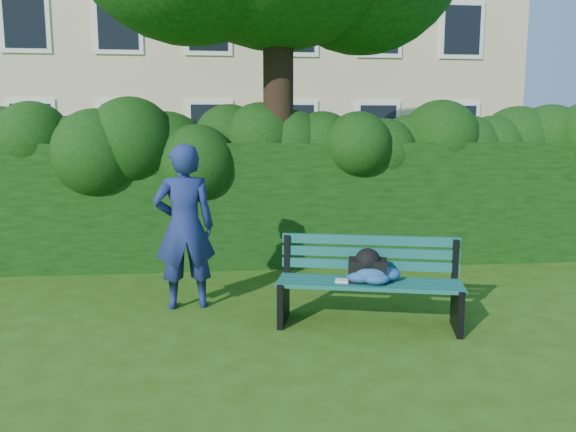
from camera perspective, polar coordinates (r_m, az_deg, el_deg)
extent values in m
plane|color=#2F4E10|center=(6.43, 0.57, -9.22)|extent=(80.00, 80.00, 0.00)
cube|color=#C5B384|center=(20.48, -4.21, 20.06)|extent=(16.00, 8.00, 12.00)
cube|color=white|center=(16.90, -24.56, 8.05)|extent=(1.30, 0.08, 1.60)
cube|color=black|center=(16.86, -24.60, 8.04)|extent=(1.05, 0.04, 1.35)
cube|color=white|center=(16.31, -16.45, 8.48)|extent=(1.30, 0.08, 1.60)
cube|color=black|center=(16.27, -16.48, 8.48)|extent=(1.05, 0.04, 1.35)
cube|color=white|center=(16.06, -7.90, 8.75)|extent=(1.30, 0.08, 1.60)
cube|color=black|center=(16.02, -7.91, 8.75)|extent=(1.05, 0.04, 1.35)
cube|color=white|center=(16.16, 0.73, 8.83)|extent=(1.30, 0.08, 1.60)
cube|color=black|center=(16.12, 0.75, 8.83)|extent=(1.05, 0.04, 1.35)
cube|color=white|center=(16.62, 9.08, 8.72)|extent=(1.30, 0.08, 1.60)
cube|color=black|center=(16.58, 9.11, 8.72)|extent=(1.05, 0.04, 1.35)
cube|color=white|center=(17.40, 16.82, 8.46)|extent=(1.30, 0.08, 1.60)
cube|color=black|center=(17.36, 16.87, 8.46)|extent=(1.05, 0.04, 1.35)
cube|color=white|center=(17.13, -25.18, 17.43)|extent=(1.30, 0.08, 1.60)
cube|color=black|center=(17.10, -25.23, 17.45)|extent=(1.05, 0.04, 1.35)
cube|color=white|center=(16.55, -16.90, 18.21)|extent=(1.30, 0.08, 1.60)
cube|color=black|center=(16.51, -16.92, 18.23)|extent=(1.05, 0.04, 1.35)
cube|color=white|center=(16.30, -8.12, 18.64)|extent=(1.30, 0.08, 1.60)
cube|color=black|center=(16.26, -8.13, 18.66)|extent=(1.05, 0.04, 1.35)
cube|color=white|center=(16.41, 0.75, 18.66)|extent=(1.30, 0.08, 1.60)
cube|color=black|center=(16.37, 0.77, 18.68)|extent=(1.05, 0.04, 1.35)
cube|color=white|center=(16.85, 9.32, 18.28)|extent=(1.30, 0.08, 1.60)
cube|color=black|center=(16.82, 9.35, 18.30)|extent=(1.05, 0.04, 1.35)
cube|color=white|center=(17.62, 17.24, 17.59)|extent=(1.30, 0.08, 1.60)
cube|color=black|center=(17.59, 17.29, 17.61)|extent=(1.05, 0.04, 1.35)
cube|color=black|center=(8.37, -1.16, 1.32)|extent=(10.00, 1.00, 1.80)
cylinder|color=black|center=(8.21, -0.99, 12.38)|extent=(0.43, 0.43, 5.00)
cube|color=#0F4B4F|center=(5.58, 8.23, -7.28)|extent=(1.82, 0.55, 0.04)
cube|color=#0F4B4F|center=(5.70, 8.22, -6.95)|extent=(1.82, 0.55, 0.04)
cube|color=#0F4B4F|center=(5.81, 8.22, -6.63)|extent=(1.82, 0.55, 0.04)
cube|color=#0F4B4F|center=(5.93, 8.22, -6.33)|extent=(1.82, 0.55, 0.04)
cube|color=#0F4B4F|center=(5.97, 8.25, -4.92)|extent=(1.80, 0.49, 0.10)
cube|color=#0F4B4F|center=(5.96, 8.28, -3.68)|extent=(1.80, 0.49, 0.10)
cube|color=#0F4B4F|center=(5.94, 8.30, -2.44)|extent=(1.80, 0.49, 0.10)
cube|color=black|center=(5.88, -0.46, -8.70)|extent=(0.18, 0.50, 0.44)
cube|color=black|center=(6.02, -0.10, -4.05)|extent=(0.07, 0.07, 0.45)
cube|color=black|center=(5.77, -0.54, -6.76)|extent=(0.16, 0.42, 0.05)
cube|color=black|center=(5.89, 16.80, -9.05)|extent=(0.18, 0.50, 0.44)
cube|color=black|center=(6.03, 16.62, -4.40)|extent=(0.07, 0.07, 0.45)
cube|color=black|center=(5.78, 16.97, -7.12)|extent=(0.16, 0.42, 0.05)
cube|color=white|center=(5.70, 5.74, -6.58)|extent=(0.21, 0.17, 0.02)
cube|color=black|center=(5.72, 8.08, -5.48)|extent=(0.42, 0.32, 0.23)
imported|color=navy|center=(6.32, -10.47, -1.09)|extent=(0.72, 0.52, 1.84)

